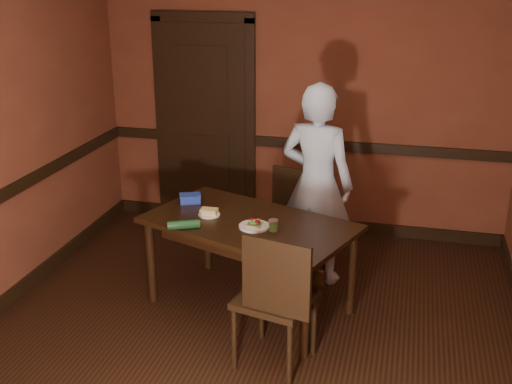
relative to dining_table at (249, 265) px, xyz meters
The scene contains 16 objects.
floor 0.66m from the dining_table, 79.45° to the right, with size 4.00×4.50×0.01m, color black.
wall_back 1.98m from the dining_table, 86.65° to the left, with size 4.00×0.02×2.70m, color brown.
wall_front 2.96m from the dining_table, 87.94° to the right, with size 4.00×0.02×2.70m, color brown.
dado_back 1.78m from the dining_table, 86.62° to the left, with size 4.00×0.03×0.10m, color black.
baseboard_back 1.73m from the dining_table, 86.62° to the left, with size 4.00×0.03×0.12m, color black.
baseboard_left 1.98m from the dining_table, 164.07° to the right, with size 0.03×4.50×0.12m, color black.
door 2.04m from the dining_table, 118.20° to the left, with size 1.05×0.07×2.20m.
dining_table is the anchor object (origin of this frame).
chair_far 0.62m from the dining_table, 63.21° to the left, with size 0.44×0.44×0.95m, color black, non-canonical shape.
chair_near 0.77m from the dining_table, 62.32° to the right, with size 0.47×0.47×1.00m, color black, non-canonical shape.
person 0.91m from the dining_table, 57.06° to the left, with size 0.62×0.41×1.71m, color silver.
sandwich_plate 0.40m from the dining_table, 56.18° to the right, with size 0.23×0.23×0.06m.
sauce_jar 0.48m from the dining_table, 30.54° to the right, with size 0.07×0.07×0.08m.
cheese_saucer 0.52m from the dining_table, behind, with size 0.17×0.17×0.05m.
food_tub 0.75m from the dining_table, 154.53° to the left, with size 0.20×0.17×0.07m.
wrapped_veg 0.65m from the dining_table, 149.54° to the right, with size 0.07×0.07×0.24m, color #143D1B.
Camera 1 is at (1.04, -3.83, 2.61)m, focal length 45.00 mm.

